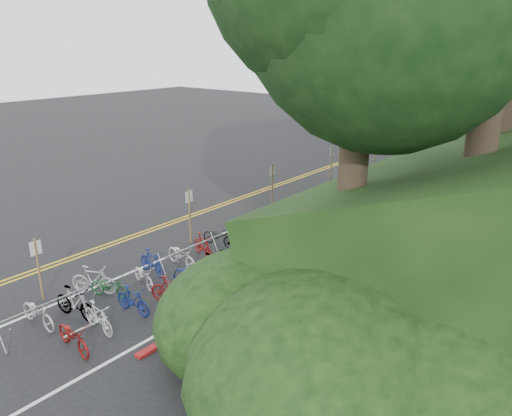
{
  "coord_description": "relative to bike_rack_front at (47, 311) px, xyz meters",
  "views": [
    {
      "loc": [
        15.96,
        -9.23,
        8.59
      ],
      "look_at": [
        2.25,
        7.6,
        1.3
      ],
      "focal_mm": 35.0,
      "sensor_mm": 36.0,
      "label": 1
    }
  ],
  "objects": [
    {
      "name": "ground",
      "position": [
        -2.61,
        2.89,
        -0.79
      ],
      "size": [
        120.0,
        120.0,
        0.0
      ],
      "primitive_type": "plane",
      "color": "black",
      "rests_on": "ground"
    },
    {
      "name": "red_curb",
      "position": [
        3.09,
        14.89,
        -0.74
      ],
      "size": [
        0.25,
        28.0,
        0.1
      ],
      "primitive_type": "cube",
      "color": "maroon",
      "rests_on": "ground"
    },
    {
      "name": "road_markings",
      "position": [
        -1.98,
        12.99,
        -0.79
      ],
      "size": [
        7.47,
        80.0,
        0.01
      ],
      "color": "gold",
      "rests_on": "ground"
    },
    {
      "name": "bike_valet",
      "position": [
        0.24,
        3.83,
        -0.31
      ],
      "size": [
        3.16,
        10.19,
        1.09
      ],
      "color": "#9E9EA3",
      "rests_on": "ground"
    },
    {
      "name": "bike_racks_rest",
      "position": [
        0.39,
        15.89,
        0.06
      ],
      "size": [
        1.14,
        23.0,
        1.17
      ],
      "color": "#9A9EA4",
      "rests_on": "ground"
    },
    {
      "name": "bike_rack_front",
      "position": [
        0.0,
        0.0,
        0.0
      ],
      "size": [
        1.1,
        2.9,
        1.07
      ],
      "color": "#9A9EA4",
      "rests_on": "ground"
    },
    {
      "name": "signpost_near",
      "position": [
        -2.23,
        0.99,
        0.53
      ],
      "size": [
        0.08,
        0.4,
        2.3
      ],
      "color": "brown",
      "rests_on": "ground"
    },
    {
      "name": "bike_front",
      "position": [
        -1.23,
        2.4,
        -0.27
      ],
      "size": [
        1.24,
        1.77,
        1.05
      ],
      "primitive_type": "imported",
      "rotation": [
        0.0,
        0.0,
        2.05
      ],
      "color": "#9E9EA3",
      "rests_on": "ground"
    },
    {
      "name": "signposts_rest",
      "position": [
        -2.01,
        16.89,
        0.64
      ],
      "size": [
        0.08,
        18.4,
        2.5
      ],
      "color": "brown",
      "rests_on": "ground"
    }
  ]
}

